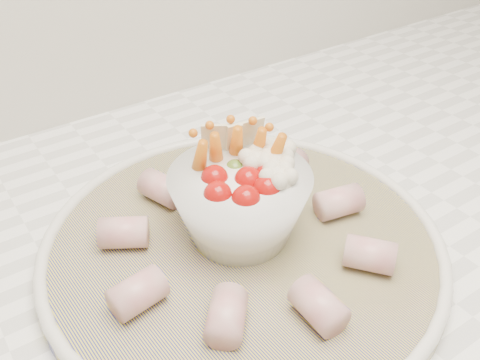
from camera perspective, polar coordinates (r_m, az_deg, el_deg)
serving_platter at (r=0.52m, az=0.30°, el=-6.81°), size 0.41×0.41×0.02m
veggie_bowl at (r=0.50m, az=0.21°, el=-2.02°), size 0.13×0.13×0.11m
cured_meat_rolls at (r=0.51m, az=0.30°, el=-5.21°), size 0.27×0.27×0.03m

